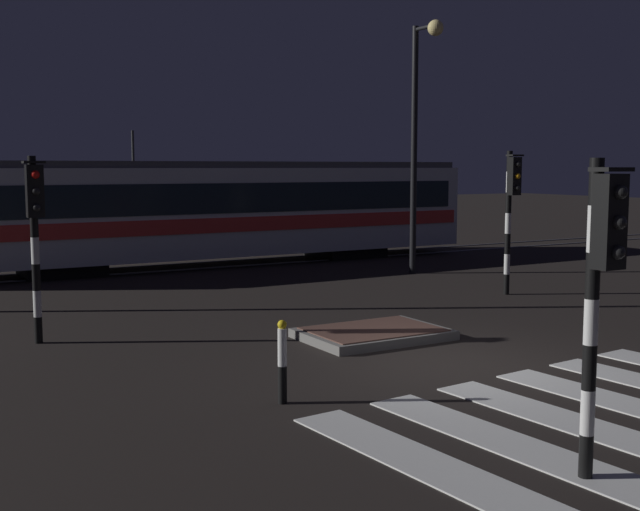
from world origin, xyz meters
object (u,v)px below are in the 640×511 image
(traffic_light_kerb_mid_left, at_px, (601,271))
(bollard_island_edge, at_px, (282,362))
(traffic_light_corner_far_right, at_px, (511,200))
(street_lamp_trackside_right, at_px, (420,117))
(traffic_light_corner_far_left, at_px, (35,221))
(tram, at_px, (216,209))

(traffic_light_kerb_mid_left, relative_size, bollard_island_edge, 2.86)
(traffic_light_corner_far_right, bearing_deg, street_lamp_trackside_right, 84.94)
(traffic_light_kerb_mid_left, bearing_deg, traffic_light_corner_far_right, 50.51)
(traffic_light_corner_far_left, xyz_separation_m, street_lamp_trackside_right, (11.26, 3.99, 2.33))
(traffic_light_kerb_mid_left, bearing_deg, tram, 78.62)
(traffic_light_kerb_mid_left, distance_m, traffic_light_corner_far_right, 11.67)
(traffic_light_corner_far_left, distance_m, bollard_island_edge, 5.87)
(street_lamp_trackside_right, distance_m, tram, 7.04)
(traffic_light_corner_far_left, xyz_separation_m, bollard_island_edge, (2.05, -5.26, -1.60))
(traffic_light_corner_far_right, distance_m, street_lamp_trackside_right, 4.68)
(traffic_light_kerb_mid_left, height_order, traffic_light_corner_far_left, traffic_light_corner_far_left)
(traffic_light_corner_far_right, relative_size, bollard_island_edge, 3.12)
(traffic_light_corner_far_left, bearing_deg, street_lamp_trackside_right, 19.52)
(bollard_island_edge, bearing_deg, street_lamp_trackside_right, 45.12)
(traffic_light_kerb_mid_left, height_order, tram, tram)
(traffic_light_corner_far_left, relative_size, traffic_light_corner_far_right, 0.95)
(traffic_light_corner_far_left, bearing_deg, traffic_light_kerb_mid_left, -69.15)
(traffic_light_corner_far_right, height_order, street_lamp_trackside_right, street_lamp_trackside_right)
(street_lamp_trackside_right, relative_size, bollard_island_edge, 6.37)
(street_lamp_trackside_right, xyz_separation_m, bollard_island_edge, (-9.21, -9.25, -3.93))
(traffic_light_corner_far_right, xyz_separation_m, street_lamp_trackside_right, (0.36, 4.11, 2.21))
(traffic_light_kerb_mid_left, height_order, bollard_island_edge, traffic_light_kerb_mid_left)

